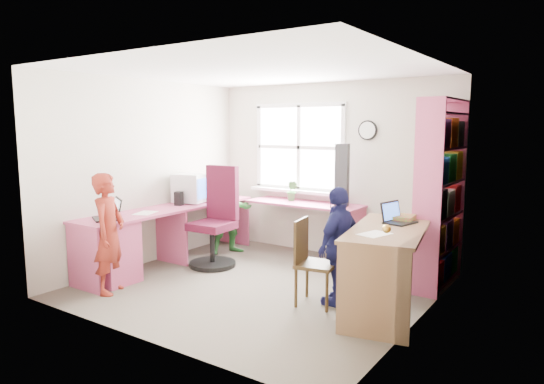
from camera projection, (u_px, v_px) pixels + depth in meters
The scene contains 19 objects.
room at pixel (265, 179), 5.43m from camera, with size 3.64×3.44×2.44m.
l_desk at pixel (160, 237), 5.95m from camera, with size 2.38×2.95×0.75m.
right_desk at pixel (388, 251), 4.68m from camera, with size 0.93×1.55×0.83m.
bookshelf at pixel (440, 198), 5.44m from camera, with size 0.30×1.02×2.10m.
swivel_chair at pixel (216, 223), 6.29m from camera, with size 0.63×0.63×1.29m.
wooden_chair at pixel (311, 258), 4.91m from camera, with size 0.44×0.44×0.87m.
crt_monitor at pixel (191, 188), 6.68m from camera, with size 0.48×0.44×0.40m.
laptop_left at pixel (110, 214), 5.53m from camera, with size 0.44×0.42×0.24m.
laptop_right at pixel (396, 218), 4.89m from camera, with size 0.32×0.36×0.21m.
speaker_a at pixel (179, 199), 6.47m from camera, with size 0.11×0.11×0.19m.
speaker_b at pixel (207, 194), 6.87m from camera, with size 0.11×0.11×0.18m.
cd_tower at pixel (342, 175), 6.36m from camera, with size 0.19×0.18×0.83m.
game_box at pixel (400, 218), 5.02m from camera, with size 0.30×0.30×0.05m.
paper_a at pixel (145, 213), 5.91m from camera, with size 0.30×0.35×0.00m.
paper_b at pixel (375, 234), 4.38m from camera, with size 0.27×0.33×0.00m.
potted_plant at pixel (292, 191), 6.85m from camera, with size 0.16×0.13×0.29m, color #31752E.
person_red at pixel (109, 233), 5.22m from camera, with size 0.48×0.31×1.31m, color maroon.
person_green at pixel (232, 211), 6.85m from camera, with size 0.60×0.47×1.23m, color #338039.
person_navy at pixel (339, 246), 4.89m from camera, with size 0.71×0.29×1.21m, color #161846.
Camera 1 is at (3.10, -4.33, 1.80)m, focal length 32.00 mm.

